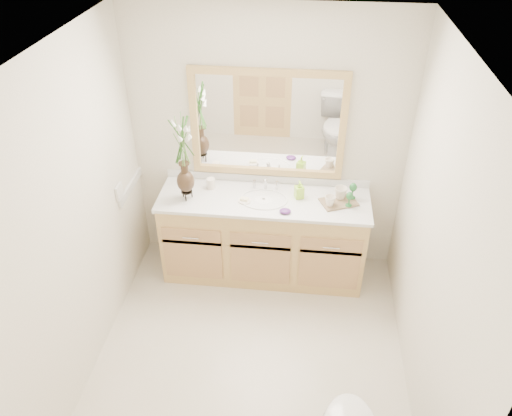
# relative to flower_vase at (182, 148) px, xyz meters

# --- Properties ---
(floor) EXTENTS (2.60, 2.60, 0.00)m
(floor) POSITION_rel_flower_vase_xyz_m (0.66, -0.94, -1.33)
(floor) COLOR beige
(floor) RESTS_ON ground
(ceiling) EXTENTS (2.40, 2.60, 0.02)m
(ceiling) POSITION_rel_flower_vase_xyz_m (0.66, -0.94, 1.07)
(ceiling) COLOR white
(ceiling) RESTS_ON wall_back
(wall_back) EXTENTS (2.40, 0.02, 2.40)m
(wall_back) POSITION_rel_flower_vase_xyz_m (0.66, 0.36, -0.13)
(wall_back) COLOR silver
(wall_back) RESTS_ON floor
(wall_front) EXTENTS (2.40, 0.02, 2.40)m
(wall_front) POSITION_rel_flower_vase_xyz_m (0.66, -2.24, -0.13)
(wall_front) COLOR silver
(wall_front) RESTS_ON floor
(wall_left) EXTENTS (0.02, 2.60, 2.40)m
(wall_left) POSITION_rel_flower_vase_xyz_m (-0.54, -0.94, -0.13)
(wall_left) COLOR silver
(wall_left) RESTS_ON floor
(wall_right) EXTENTS (0.02, 2.60, 2.40)m
(wall_right) POSITION_rel_flower_vase_xyz_m (1.86, -0.94, -0.13)
(wall_right) COLOR silver
(wall_right) RESTS_ON floor
(vanity) EXTENTS (1.80, 0.55, 0.80)m
(vanity) POSITION_rel_flower_vase_xyz_m (0.66, 0.07, -0.93)
(vanity) COLOR tan
(vanity) RESTS_ON floor
(counter) EXTENTS (1.84, 0.57, 0.03)m
(counter) POSITION_rel_flower_vase_xyz_m (0.66, 0.07, -0.51)
(counter) COLOR silver
(counter) RESTS_ON vanity
(sink) EXTENTS (0.38, 0.34, 0.23)m
(sink) POSITION_rel_flower_vase_xyz_m (0.66, 0.05, -0.55)
(sink) COLOR white
(sink) RESTS_ON counter
(mirror) EXTENTS (1.32, 0.04, 0.97)m
(mirror) POSITION_rel_flower_vase_xyz_m (0.66, 0.34, 0.08)
(mirror) COLOR white
(mirror) RESTS_ON wall_back
(switch_plate) EXTENTS (0.02, 0.12, 0.12)m
(switch_plate) POSITION_rel_flower_vase_xyz_m (-0.52, -0.18, -0.35)
(switch_plate) COLOR white
(switch_plate) RESTS_ON wall_left
(flower_vase) EXTENTS (0.18, 0.18, 0.73)m
(flower_vase) POSITION_rel_flower_vase_xyz_m (0.00, 0.00, 0.00)
(flower_vase) COLOR black
(flower_vase) RESTS_ON counter
(tumbler) EXTENTS (0.07, 0.07, 0.10)m
(tumbler) POSITION_rel_flower_vase_xyz_m (0.17, 0.19, -0.45)
(tumbler) COLOR #EFE2CF
(tumbler) RESTS_ON counter
(soap_dish) EXTENTS (0.11, 0.11, 0.03)m
(soap_dish) POSITION_rel_flower_vase_xyz_m (0.50, 0.01, -0.48)
(soap_dish) COLOR #EFE2CF
(soap_dish) RESTS_ON counter
(soap_bottle) EXTENTS (0.09, 0.09, 0.15)m
(soap_bottle) POSITION_rel_flower_vase_xyz_m (0.96, 0.12, -0.42)
(soap_bottle) COLOR #A3E235
(soap_bottle) RESTS_ON counter
(purple_dish) EXTENTS (0.11, 0.09, 0.03)m
(purple_dish) POSITION_rel_flower_vase_xyz_m (0.86, -0.12, -0.48)
(purple_dish) COLOR #51236B
(purple_dish) RESTS_ON counter
(tray) EXTENTS (0.35, 0.30, 0.01)m
(tray) POSITION_rel_flower_vase_xyz_m (1.30, 0.08, -0.49)
(tray) COLOR brown
(tray) RESTS_ON counter
(mug_left) EXTENTS (0.10, 0.10, 0.09)m
(mug_left) POSITION_rel_flower_vase_xyz_m (1.23, 0.01, -0.43)
(mug_left) COLOR #EFE2CF
(mug_left) RESTS_ON tray
(mug_right) EXTENTS (0.14, 0.14, 0.11)m
(mug_right) POSITION_rel_flower_vase_xyz_m (1.32, 0.13, -0.42)
(mug_right) COLOR #EFE2CF
(mug_right) RESTS_ON tray
(goblet_front) EXTENTS (0.06, 0.06, 0.13)m
(goblet_front) POSITION_rel_flower_vase_xyz_m (1.38, 0.02, -0.39)
(goblet_front) COLOR #22682F
(goblet_front) RESTS_ON tray
(goblet_back) EXTENTS (0.07, 0.07, 0.15)m
(goblet_back) POSITION_rel_flower_vase_xyz_m (1.42, 0.14, -0.38)
(goblet_back) COLOR #22682F
(goblet_back) RESTS_ON tray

